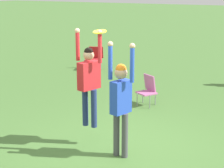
{
  "coord_description": "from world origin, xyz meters",
  "views": [
    {
      "loc": [
        3.41,
        -6.26,
        3.2
      ],
      "look_at": [
        -0.17,
        0.05,
        1.3
      ],
      "focal_mm": 60.0,
      "sensor_mm": 36.0,
      "label": 1
    }
  ],
  "objects_px": {
    "person_jumping": "(89,76)",
    "frisbee": "(100,32)",
    "camping_chair_3": "(94,57)",
    "camping_chair_0": "(148,88)",
    "person_defending": "(121,97)"
  },
  "relations": [
    {
      "from": "person_jumping",
      "to": "camping_chair_0",
      "type": "distance_m",
      "value": 3.18
    },
    {
      "from": "person_jumping",
      "to": "person_defending",
      "type": "relative_size",
      "value": 0.9
    },
    {
      "from": "camping_chair_3",
      "to": "camping_chair_0",
      "type": "bearing_deg",
      "value": 117.62
    },
    {
      "from": "person_defending",
      "to": "camping_chair_0",
      "type": "relative_size",
      "value": 2.68
    },
    {
      "from": "person_jumping",
      "to": "person_defending",
      "type": "height_order",
      "value": "person_jumping"
    },
    {
      "from": "camping_chair_3",
      "to": "person_defending",
      "type": "bearing_deg",
      "value": 103.76
    },
    {
      "from": "camping_chair_3",
      "to": "person_jumping",
      "type": "bearing_deg",
      "value": 99.39
    },
    {
      "from": "person_defending",
      "to": "camping_chair_3",
      "type": "relative_size",
      "value": 2.52
    },
    {
      "from": "frisbee",
      "to": "camping_chair_0",
      "type": "relative_size",
      "value": 0.32
    },
    {
      "from": "person_jumping",
      "to": "camping_chair_0",
      "type": "bearing_deg",
      "value": 15.76
    },
    {
      "from": "person_jumping",
      "to": "camping_chair_3",
      "type": "bearing_deg",
      "value": 46.44
    },
    {
      "from": "camping_chair_0",
      "to": "camping_chair_3",
      "type": "xyz_separation_m",
      "value": [
        -3.77,
        3.19,
        0.03
      ]
    },
    {
      "from": "person_jumping",
      "to": "camping_chair_3",
      "type": "distance_m",
      "value": 7.35
    },
    {
      "from": "person_defending",
      "to": "camping_chair_0",
      "type": "bearing_deg",
      "value": -149.71
    },
    {
      "from": "person_jumping",
      "to": "frisbee",
      "type": "distance_m",
      "value": 0.94
    }
  ]
}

